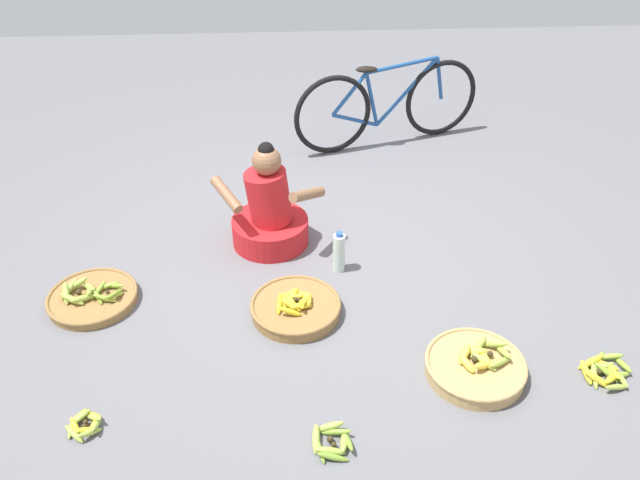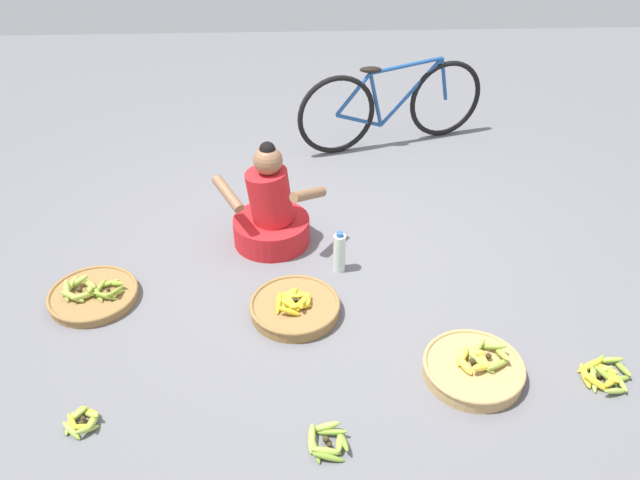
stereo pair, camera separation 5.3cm
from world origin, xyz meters
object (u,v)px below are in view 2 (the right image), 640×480
(vendor_woman_front, at_px, (271,212))
(loose_bananas_back_center, at_px, (327,441))
(water_bottle, at_px, (339,253))
(banana_basket_near_bicycle, at_px, (474,368))
(loose_bananas_front_center, at_px, (82,421))
(loose_bananas_mid_left, at_px, (605,374))
(bicycle_leaning, at_px, (392,105))
(banana_basket_front_left, at_px, (295,307))
(banana_basket_near_vendor, at_px, (93,295))

(vendor_woman_front, xyz_separation_m, loose_bananas_back_center, (0.29, -1.70, -0.21))
(water_bottle, bearing_deg, banana_basket_near_bicycle, -55.57)
(loose_bananas_front_center, bearing_deg, loose_bananas_mid_left, 3.99)
(bicycle_leaning, bearing_deg, loose_bananas_back_center, -102.84)
(banana_basket_near_bicycle, xyz_separation_m, water_bottle, (-0.65, 0.95, 0.08))
(water_bottle, bearing_deg, loose_bananas_mid_left, -36.75)
(loose_bananas_mid_left, distance_m, water_bottle, 1.67)
(banana_basket_front_left, height_order, water_bottle, water_bottle)
(loose_bananas_back_center, distance_m, loose_bananas_front_center, 1.20)
(loose_bananas_mid_left, bearing_deg, banana_basket_near_bicycle, 175.66)
(banana_basket_near_vendor, xyz_separation_m, loose_bananas_front_center, (0.18, -0.95, -0.01))
(banana_basket_near_vendor, bearing_deg, banana_basket_front_left, -8.22)
(vendor_woman_front, height_order, bicycle_leaning, vendor_woman_front)
(banana_basket_near_bicycle, xyz_separation_m, loose_bananas_front_center, (-1.99, -0.24, -0.03))
(loose_bananas_front_center, bearing_deg, loose_bananas_back_center, -8.25)
(banana_basket_near_bicycle, relative_size, loose_bananas_mid_left, 1.83)
(banana_basket_near_bicycle, distance_m, water_bottle, 1.15)
(water_bottle, bearing_deg, loose_bananas_back_center, -96.25)
(loose_bananas_front_center, bearing_deg, banana_basket_near_bicycle, 6.85)
(banana_basket_front_left, xyz_separation_m, loose_bananas_mid_left, (1.63, -0.59, -0.02))
(bicycle_leaning, distance_m, banana_basket_front_left, 2.39)
(banana_basket_front_left, distance_m, loose_bananas_back_center, 0.96)
(vendor_woman_front, distance_m, banana_basket_near_bicycle, 1.70)
(vendor_woman_front, relative_size, banana_basket_front_left, 1.41)
(bicycle_leaning, xyz_separation_m, banana_basket_front_left, (-0.86, -2.21, -0.31))
(bicycle_leaning, distance_m, water_bottle, 1.90)
(banana_basket_front_left, relative_size, banana_basket_near_bicycle, 1.00)
(vendor_woman_front, xyz_separation_m, loose_bananas_front_center, (-0.90, -1.52, -0.21))
(bicycle_leaning, bearing_deg, loose_bananas_front_center, -122.66)
(banana_basket_near_vendor, xyz_separation_m, water_bottle, (1.52, 0.23, 0.10))
(vendor_woman_front, distance_m, loose_bananas_back_center, 1.74)
(bicycle_leaning, relative_size, loose_bananas_mid_left, 5.59)
(banana_basket_near_vendor, distance_m, banana_basket_front_left, 1.24)
(bicycle_leaning, distance_m, loose_bananas_back_center, 3.25)
(loose_bananas_front_center, bearing_deg, vendor_woman_front, 59.44)
(loose_bananas_front_center, bearing_deg, banana_basket_near_vendor, 100.65)
(loose_bananas_mid_left, bearing_deg, banana_basket_front_left, 160.17)
(vendor_woman_front, bearing_deg, banana_basket_front_left, -78.68)
(banana_basket_near_bicycle, xyz_separation_m, loose_bananas_mid_left, (0.69, -0.05, -0.02))
(banana_basket_front_left, xyz_separation_m, banana_basket_near_bicycle, (0.94, -0.53, 0.00))
(banana_basket_near_bicycle, bearing_deg, loose_bananas_back_center, -152.68)
(bicycle_leaning, bearing_deg, vendor_woman_front, -124.75)
(vendor_woman_front, height_order, banana_basket_front_left, vendor_woman_front)
(bicycle_leaning, bearing_deg, banana_basket_near_bicycle, -88.37)
(bicycle_leaning, height_order, banana_basket_near_vendor, bicycle_leaning)
(vendor_woman_front, bearing_deg, banana_basket_near_vendor, -152.02)
(banana_basket_near_vendor, bearing_deg, loose_bananas_mid_left, -14.98)
(bicycle_leaning, height_order, loose_bananas_back_center, bicycle_leaning)
(vendor_woman_front, bearing_deg, loose_bananas_front_center, -120.56)
(loose_bananas_front_center, bearing_deg, banana_basket_front_left, 36.38)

